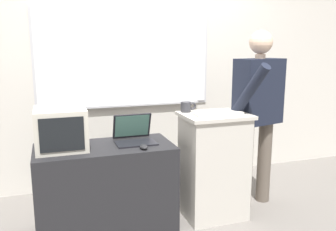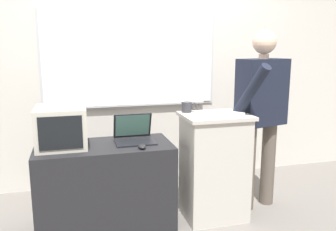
{
  "view_description": "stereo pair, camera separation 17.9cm",
  "coord_description": "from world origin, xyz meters",
  "px_view_note": "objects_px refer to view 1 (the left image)",
  "views": [
    {
      "loc": [
        -1.0,
        -2.35,
        1.5
      ],
      "look_at": [
        -0.07,
        0.41,
        0.92
      ],
      "focal_mm": 38.0,
      "sensor_mm": 36.0,
      "label": 1
    },
    {
      "loc": [
        -0.83,
        -2.4,
        1.5
      ],
      "look_at": [
        -0.07,
        0.41,
        0.92
      ],
      "focal_mm": 38.0,
      "sensor_mm": 36.0,
      "label": 2
    }
  ],
  "objects_px": {
    "computer_mouse_by_laptop": "(144,147)",
    "coffee_mug": "(187,107)",
    "person_presenter": "(258,107)",
    "laptop": "(134,133)",
    "crt_monitor": "(61,128)",
    "wireless_keyboard": "(219,114)",
    "lectern_podium": "(214,165)",
    "side_desk": "(106,188)"
  },
  "relations": [
    {
      "from": "laptop",
      "to": "lectern_podium",
      "type": "bearing_deg",
      "value": -11.89
    },
    {
      "from": "wireless_keyboard",
      "to": "coffee_mug",
      "type": "height_order",
      "value": "coffee_mug"
    },
    {
      "from": "computer_mouse_by_laptop",
      "to": "crt_monitor",
      "type": "height_order",
      "value": "crt_monitor"
    },
    {
      "from": "laptop",
      "to": "coffee_mug",
      "type": "relative_size",
      "value": 2.31
    },
    {
      "from": "wireless_keyboard",
      "to": "crt_monitor",
      "type": "height_order",
      "value": "crt_monitor"
    },
    {
      "from": "person_presenter",
      "to": "wireless_keyboard",
      "type": "xyz_separation_m",
      "value": [
        -0.48,
        -0.15,
        -0.01
      ]
    },
    {
      "from": "wireless_keyboard",
      "to": "crt_monitor",
      "type": "distance_m",
      "value": 1.28
    },
    {
      "from": "coffee_mug",
      "to": "side_desk",
      "type": "bearing_deg",
      "value": -174.47
    },
    {
      "from": "lectern_podium",
      "to": "crt_monitor",
      "type": "distance_m",
      "value": 1.33
    },
    {
      "from": "lectern_podium",
      "to": "wireless_keyboard",
      "type": "bearing_deg",
      "value": -83.52
    },
    {
      "from": "laptop",
      "to": "crt_monitor",
      "type": "distance_m",
      "value": 0.59
    },
    {
      "from": "lectern_podium",
      "to": "side_desk",
      "type": "height_order",
      "value": "lectern_podium"
    },
    {
      "from": "laptop",
      "to": "computer_mouse_by_laptop",
      "type": "height_order",
      "value": "laptop"
    },
    {
      "from": "lectern_podium",
      "to": "computer_mouse_by_laptop",
      "type": "bearing_deg",
      "value": -171.38
    },
    {
      "from": "crt_monitor",
      "to": "coffee_mug",
      "type": "height_order",
      "value": "crt_monitor"
    },
    {
      "from": "wireless_keyboard",
      "to": "side_desk",
      "type": "bearing_deg",
      "value": 171.71
    },
    {
      "from": "wireless_keyboard",
      "to": "crt_monitor",
      "type": "relative_size",
      "value": 1.01
    },
    {
      "from": "computer_mouse_by_laptop",
      "to": "coffee_mug",
      "type": "relative_size",
      "value": 0.71
    },
    {
      "from": "person_presenter",
      "to": "computer_mouse_by_laptop",
      "type": "bearing_deg",
      "value": 175.84
    },
    {
      "from": "crt_monitor",
      "to": "coffee_mug",
      "type": "xyz_separation_m",
      "value": [
        1.06,
        0.03,
        0.11
      ]
    },
    {
      "from": "wireless_keyboard",
      "to": "computer_mouse_by_laptop",
      "type": "distance_m",
      "value": 0.7
    },
    {
      "from": "computer_mouse_by_laptop",
      "to": "crt_monitor",
      "type": "distance_m",
      "value": 0.66
    },
    {
      "from": "side_desk",
      "to": "person_presenter",
      "type": "relative_size",
      "value": 0.67
    },
    {
      "from": "side_desk",
      "to": "computer_mouse_by_laptop",
      "type": "xyz_separation_m",
      "value": [
        0.28,
        -0.18,
        0.37
      ]
    },
    {
      "from": "lectern_podium",
      "to": "laptop",
      "type": "height_order",
      "value": "laptop"
    },
    {
      "from": "person_presenter",
      "to": "laptop",
      "type": "bearing_deg",
      "value": 163.79
    },
    {
      "from": "coffee_mug",
      "to": "crt_monitor",
      "type": "bearing_deg",
      "value": -178.46
    },
    {
      "from": "crt_monitor",
      "to": "computer_mouse_by_laptop",
      "type": "bearing_deg",
      "value": -20.22
    },
    {
      "from": "lectern_podium",
      "to": "coffee_mug",
      "type": "bearing_deg",
      "value": 142.98
    },
    {
      "from": "lectern_podium",
      "to": "coffee_mug",
      "type": "distance_m",
      "value": 0.57
    },
    {
      "from": "wireless_keyboard",
      "to": "coffee_mug",
      "type": "bearing_deg",
      "value": 134.93
    },
    {
      "from": "person_presenter",
      "to": "crt_monitor",
      "type": "xyz_separation_m",
      "value": [
        -1.74,
        0.03,
        -0.08
      ]
    },
    {
      "from": "person_presenter",
      "to": "crt_monitor",
      "type": "bearing_deg",
      "value": 165.29
    },
    {
      "from": "lectern_podium",
      "to": "side_desk",
      "type": "distance_m",
      "value": 0.94
    },
    {
      "from": "crt_monitor",
      "to": "lectern_podium",
      "type": "bearing_deg",
      "value": -5.58
    },
    {
      "from": "computer_mouse_by_laptop",
      "to": "laptop",
      "type": "bearing_deg",
      "value": 95.13
    },
    {
      "from": "laptop",
      "to": "crt_monitor",
      "type": "bearing_deg",
      "value": -178.06
    },
    {
      "from": "wireless_keyboard",
      "to": "coffee_mug",
      "type": "xyz_separation_m",
      "value": [
        -0.21,
        0.21,
        0.04
      ]
    },
    {
      "from": "laptop",
      "to": "wireless_keyboard",
      "type": "height_order",
      "value": "wireless_keyboard"
    },
    {
      "from": "wireless_keyboard",
      "to": "lectern_podium",
      "type": "bearing_deg",
      "value": 96.48
    },
    {
      "from": "side_desk",
      "to": "crt_monitor",
      "type": "relative_size",
      "value": 2.65
    },
    {
      "from": "person_presenter",
      "to": "coffee_mug",
      "type": "xyz_separation_m",
      "value": [
        -0.68,
        0.06,
        0.03
      ]
    }
  ]
}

